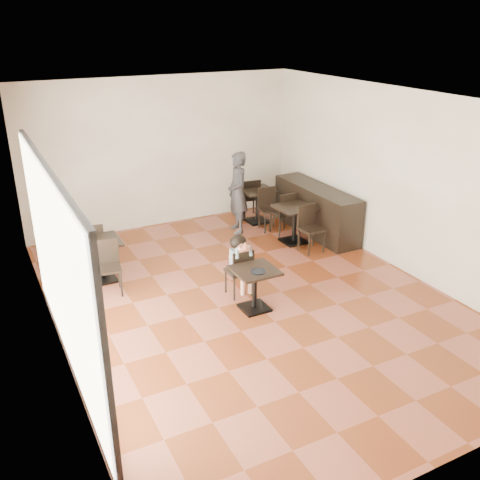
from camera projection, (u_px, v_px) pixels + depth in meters
floor at (251, 299)px, 8.77m from camera, size 6.00×8.00×0.01m
ceiling at (252, 100)px, 7.53m from camera, size 6.00×8.00×0.01m
wall_back at (163, 153)px, 11.43m from camera, size 6.00×0.01×3.20m
wall_front at (460, 336)px, 4.87m from camera, size 6.00×0.01×3.20m
wall_left at (47, 242)px, 6.88m from camera, size 0.01×8.00×3.20m
wall_right at (401, 182)px, 9.42m from camera, size 0.01×8.00×3.20m
storefront_window at (58, 271)px, 6.56m from camera, size 0.04×4.50×2.60m
child_table at (255, 289)px, 8.35m from camera, size 0.66×0.66×0.70m
child_chair at (239, 272)px, 8.78m from camera, size 0.38×0.38×0.84m
child at (239, 266)px, 8.74m from camera, size 0.38×0.53×1.05m
plate at (258, 271)px, 8.13m from camera, size 0.24×0.24×0.01m
pizza_slice at (244, 248)px, 8.43m from camera, size 0.24×0.19×0.06m
adult_patron at (237, 193)px, 11.25m from camera, size 0.49×0.68×1.73m
cafe_table_mid at (294, 225)px, 10.86m from camera, size 0.75×0.75×0.76m
cafe_table_left at (101, 260)px, 9.27m from camera, size 0.82×0.82×0.75m
cafe_table_back at (257, 206)px, 11.96m from camera, size 0.80×0.80×0.76m
chair_mid_a at (282, 212)px, 11.31m from camera, size 0.43×0.43×0.92m
chair_mid_b at (312, 229)px, 10.40m from camera, size 0.43×0.43×0.92m
chair_left_a at (93, 245)px, 9.70m from camera, size 0.47×0.47×0.91m
chair_left_b at (108, 269)px, 8.79m from camera, size 0.47×0.47×0.91m
chair_back_a at (249, 198)px, 12.24m from camera, size 0.46×0.46×0.91m
chair_back_b at (270, 210)px, 11.47m from camera, size 0.46×0.46×0.91m
service_counter at (316, 210)px, 11.33m from camera, size 0.60×2.40×1.00m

